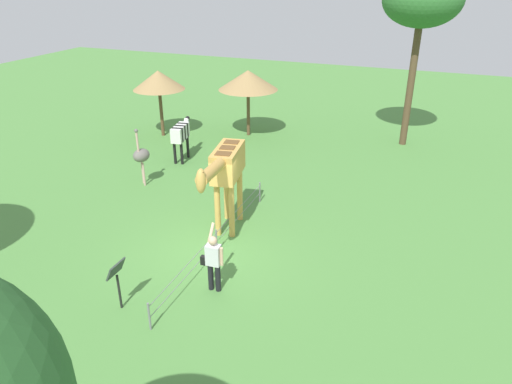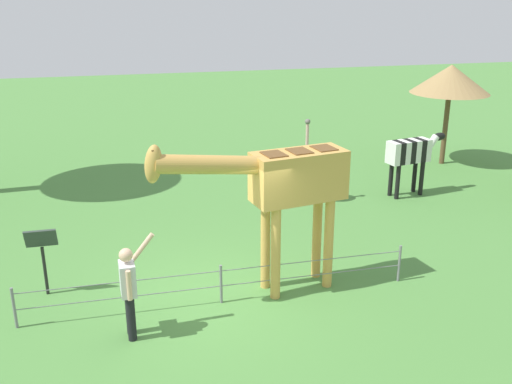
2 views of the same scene
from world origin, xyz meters
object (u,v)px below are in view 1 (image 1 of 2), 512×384
at_px(visitor, 213,260).
at_px(info_sign, 117,275).
at_px(zebra, 181,134).
at_px(shade_hut_near, 248,80).
at_px(shade_hut_far, 159,80).
at_px(tree_west, 423,1).
at_px(giraffe, 226,170).
at_px(ostrich, 141,155).

distance_m(visitor, info_sign, 2.33).
bearing_deg(visitor, zebra, -145.61).
bearing_deg(visitor, shade_hut_near, -161.86).
height_order(shade_hut_near, info_sign, shade_hut_near).
relative_size(shade_hut_far, info_sign, 2.40).
bearing_deg(info_sign, visitor, 129.36).
bearing_deg(visitor, shade_hut_far, -142.74).
bearing_deg(tree_west, visitor, -14.34).
height_order(giraffe, visitor, giraffe).
bearing_deg(info_sign, tree_west, 160.59).
distance_m(giraffe, tree_west, 11.98).
bearing_deg(shade_hut_far, tree_west, 105.18).
distance_m(visitor, shade_hut_far, 12.94).
bearing_deg(zebra, shade_hut_near, 161.49).
xyz_separation_m(giraffe, tree_west, (-10.39, 4.31, 4.15)).
distance_m(giraffe, info_sign, 4.54).
distance_m(visitor, ostrich, 7.26).
relative_size(giraffe, shade_hut_far, 1.17).
bearing_deg(tree_west, info_sign, -19.41).
height_order(visitor, zebra, visitor).
bearing_deg(info_sign, giraffe, 168.55).
height_order(visitor, shade_hut_far, shade_hut_far).
relative_size(visitor, ostrich, 0.77).
distance_m(giraffe, shade_hut_far, 10.06).
distance_m(giraffe, ostrich, 4.97).
bearing_deg(shade_hut_near, shade_hut_far, -67.62).
xyz_separation_m(visitor, zebra, (-7.67, -5.25, 0.26)).
relative_size(giraffe, shade_hut_near, 1.17).
bearing_deg(tree_west, shade_hut_far, -74.82).
xyz_separation_m(giraffe, shade_hut_near, (-8.97, -2.94, 0.59)).
xyz_separation_m(zebra, tree_west, (-5.55, 8.63, 5.08)).
xyz_separation_m(visitor, ostrich, (-4.90, -5.36, 0.27)).
height_order(zebra, tree_west, tree_west).
bearing_deg(shade_hut_near, visitor, 18.14).
distance_m(ostrich, shade_hut_far, 6.01).
distance_m(shade_hut_near, info_sign, 13.55).
relative_size(ostrich, shade_hut_far, 0.71).
height_order(giraffe, zebra, giraffe).
xyz_separation_m(visitor, info_sign, (1.48, -1.80, 0.05)).
bearing_deg(info_sign, shade_hut_far, -152.97).
bearing_deg(ostrich, zebra, 177.77).
bearing_deg(tree_west, ostrich, -46.40).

